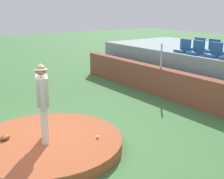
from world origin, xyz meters
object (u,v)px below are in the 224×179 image
(stadium_chair_1, at_px, (197,50))
(stadium_chair_6, at_px, (198,46))
(pitcher, at_px, (43,97))
(baseball, at_px, (97,137))
(stadium_chair_7, at_px, (212,48))
(fielding_glove, at_px, (5,137))
(stadium_chair_0, at_px, (184,48))
(stadium_chair_2, at_px, (214,52))

(stadium_chair_1, relative_size, stadium_chair_6, 1.00)
(pitcher, bearing_deg, baseball, 80.26)
(baseball, height_order, stadium_chair_7, stadium_chair_7)
(baseball, relative_size, stadium_chair_6, 0.15)
(stadium_chair_1, relative_size, stadium_chair_7, 1.00)
(fielding_glove, distance_m, stadium_chair_6, 8.36)
(stadium_chair_0, bearing_deg, baseball, 113.51)
(baseball, relative_size, fielding_glove, 0.25)
(baseball, xyz_separation_m, stadium_chair_6, (-2.42, 6.36, 1.41))
(stadium_chair_2, xyz_separation_m, stadium_chair_6, (-1.43, 0.88, 0.00))
(pitcher, xyz_separation_m, stadium_chair_6, (-1.80, 7.40, 0.39))
(fielding_glove, xyz_separation_m, stadium_chair_1, (-0.53, 7.25, 1.39))
(stadium_chair_2, bearing_deg, stadium_chair_7, -50.27)
(stadium_chair_0, relative_size, stadium_chair_2, 1.00)
(baseball, relative_size, stadium_chair_0, 0.15)
(fielding_glove, bearing_deg, pitcher, -83.81)
(stadium_chair_0, height_order, stadium_chair_6, same)
(pitcher, distance_m, fielding_glove, 1.37)
(baseball, height_order, stadium_chair_2, stadium_chair_2)
(pitcher, bearing_deg, stadium_chair_2, 114.01)
(pitcher, xyz_separation_m, baseball, (0.61, 1.04, -1.01))
(stadium_chair_1, bearing_deg, stadium_chair_2, -177.87)
(fielding_glove, height_order, stadium_chair_6, stadium_chair_6)
(stadium_chair_6, height_order, stadium_chair_7, same)
(stadium_chair_1, height_order, stadium_chair_2, same)
(stadium_chair_2, bearing_deg, stadium_chair_6, -31.57)
(pitcher, distance_m, stadium_chair_0, 6.77)
(stadium_chair_0, bearing_deg, stadium_chair_7, -127.75)
(stadium_chair_0, bearing_deg, stadium_chair_6, -88.03)
(fielding_glove, bearing_deg, stadium_chair_7, -42.10)
(fielding_glove, height_order, stadium_chair_0, stadium_chair_0)
(baseball, distance_m, fielding_glove, 2.15)
(stadium_chair_1, height_order, stadium_chair_6, same)
(stadium_chair_6, bearing_deg, stadium_chair_1, 127.32)
(fielding_glove, xyz_separation_m, stadium_chair_0, (-1.19, 7.27, 1.39))
(stadium_chair_6, bearing_deg, baseball, 110.79)
(baseball, xyz_separation_m, fielding_glove, (-1.20, -1.79, 0.02))
(fielding_glove, relative_size, stadium_chair_6, 0.60)
(stadium_chair_1, bearing_deg, fielding_glove, 94.15)
(stadium_chair_2, distance_m, stadium_chair_6, 1.68)
(pitcher, relative_size, stadium_chair_2, 3.61)
(pitcher, relative_size, stadium_chair_7, 3.61)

